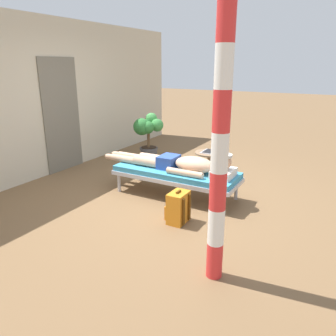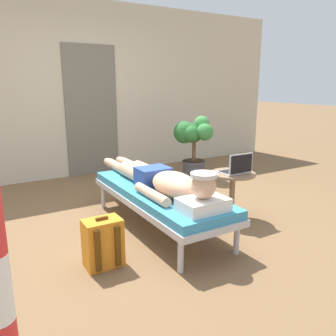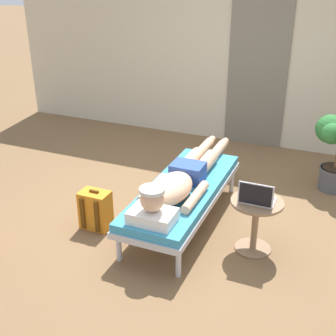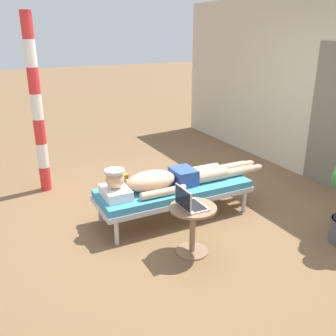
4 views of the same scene
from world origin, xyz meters
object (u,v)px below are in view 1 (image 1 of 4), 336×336
(laptop, at_px, (212,149))
(potted_plant, at_px, (148,133))
(lounge_chair, at_px, (176,174))
(person_reclining, at_px, (180,163))
(backpack, at_px, (178,208))
(porch_post, at_px, (220,153))
(side_table, at_px, (209,162))

(laptop, distance_m, potted_plant, 1.75)
(lounge_chair, distance_m, potted_plant, 1.97)
(person_reclining, distance_m, backpack, 0.92)
(lounge_chair, height_order, person_reclining, person_reclining)
(laptop, xyz_separation_m, porch_post, (-2.39, -1.00, 0.63))
(backpack, bearing_deg, person_reclining, 25.55)
(side_table, bearing_deg, backpack, -171.41)
(laptop, xyz_separation_m, potted_plant, (0.59, 1.64, 0.01))
(side_table, relative_size, potted_plant, 0.54)
(potted_plant, distance_m, porch_post, 4.03)
(laptop, bearing_deg, person_reclining, 166.91)
(person_reclining, height_order, laptop, laptop)
(laptop, height_order, backpack, laptop)
(potted_plant, bearing_deg, side_table, -110.22)
(side_table, relative_size, laptop, 1.69)
(lounge_chair, bearing_deg, backpack, -150.15)
(lounge_chair, height_order, side_table, side_table)
(side_table, bearing_deg, porch_post, -156.24)
(laptop, distance_m, backpack, 1.63)
(person_reclining, height_order, potted_plant, potted_plant)
(laptop, bearing_deg, potted_plant, 70.36)
(lounge_chair, distance_m, porch_post, 2.21)
(person_reclining, xyz_separation_m, backpack, (-0.78, -0.37, -0.32))
(person_reclining, height_order, porch_post, porch_post)
(laptop, relative_size, potted_plant, 0.32)
(backpack, height_order, porch_post, porch_post)
(side_table, height_order, backpack, side_table)
(person_reclining, xyz_separation_m, porch_post, (-1.59, -1.18, 0.69))
(potted_plant, bearing_deg, person_reclining, -133.41)
(person_reclining, height_order, side_table, person_reclining)
(lounge_chair, xyz_separation_m, potted_plant, (1.38, 1.39, 0.24))
(person_reclining, bearing_deg, lounge_chair, 90.00)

